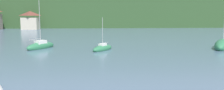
# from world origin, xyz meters

# --- Properties ---
(wooded_hillside) EXTENTS (352.00, 70.27, 49.22)m
(wooded_hillside) POSITION_xyz_m (-26.95, 147.38, 8.94)
(wooded_hillside) COLOR #2D4C28
(wooded_hillside) RESTS_ON ground_plane
(shore_building_westcentral) EXTENTS (6.08, 5.18, 6.93)m
(shore_building_westcentral) POSITION_xyz_m (-27.24, 101.42, 3.38)
(shore_building_westcentral) COLOR #BCB29E
(shore_building_westcentral) RESTS_ON ground_plane
(sailboat_far_0) EXTENTS (6.94, 8.27, 12.54)m
(sailboat_far_0) POSITION_xyz_m (19.84, 50.00, 0.51)
(sailboat_far_0) COLOR #2D754C
(sailboat_far_0) RESTS_ON ground_plane
(sailboat_far_4) EXTENTS (4.04, 4.70, 5.64)m
(sailboat_far_4) POSITION_xyz_m (-0.88, 48.87, 0.31)
(sailboat_far_4) COLOR #2D754C
(sailboat_far_4) RESTS_ON ground_plane
(sailboat_far_5) EXTENTS (4.56, 5.84, 8.90)m
(sailboat_far_5) POSITION_xyz_m (-11.36, 51.44, 0.41)
(sailboat_far_5) COLOR #2D754C
(sailboat_far_5) RESTS_ON ground_plane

